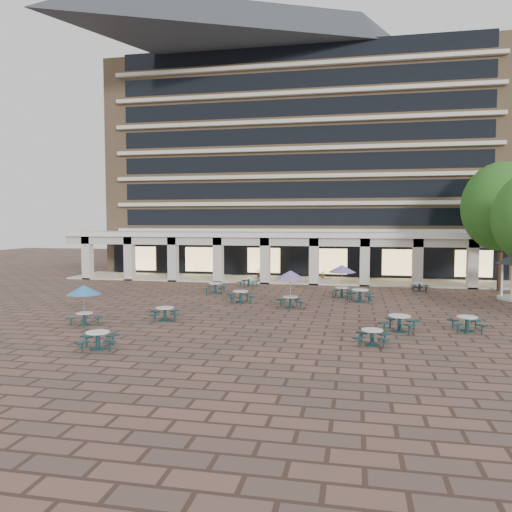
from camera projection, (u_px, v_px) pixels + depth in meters
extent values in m
plane|color=brown|center=(263.00, 309.00, 30.85)|extent=(120.00, 120.00, 0.00)
cube|color=#907151|center=(305.00, 170.00, 55.02)|extent=(40.00, 15.00, 22.00)
cube|color=beige|center=(297.00, 231.00, 47.89)|extent=(36.80, 0.50, 0.35)
cube|color=black|center=(297.00, 217.00, 48.03)|extent=(35.20, 0.05, 1.60)
cube|color=beige|center=(297.00, 203.00, 47.71)|extent=(36.80, 0.50, 0.35)
cube|color=black|center=(297.00, 190.00, 47.85)|extent=(35.20, 0.05, 1.60)
cube|color=beige|center=(297.00, 176.00, 47.53)|extent=(36.80, 0.50, 0.35)
cube|color=black|center=(297.00, 163.00, 47.66)|extent=(35.20, 0.05, 1.60)
cube|color=beige|center=(297.00, 148.00, 47.35)|extent=(36.80, 0.50, 0.35)
cube|color=black|center=(298.00, 135.00, 47.48)|extent=(35.20, 0.05, 1.60)
cube|color=beige|center=(297.00, 121.00, 47.17)|extent=(36.80, 0.50, 0.35)
cube|color=black|center=(298.00, 107.00, 47.30)|extent=(35.20, 0.05, 1.60)
cube|color=beige|center=(298.00, 93.00, 46.99)|extent=(36.80, 0.50, 0.35)
cube|color=black|center=(298.00, 79.00, 47.12)|extent=(35.20, 0.05, 1.60)
cube|color=beige|center=(298.00, 64.00, 46.80)|extent=(36.80, 0.50, 0.35)
cube|color=black|center=(298.00, 51.00, 46.94)|extent=(35.20, 0.05, 1.60)
cube|color=white|center=(293.00, 234.00, 45.22)|extent=(42.00, 6.60, 0.40)
cube|color=beige|center=(289.00, 241.00, 42.47)|extent=(42.00, 0.30, 0.90)
cube|color=black|center=(297.00, 259.00, 48.03)|extent=(38.00, 0.15, 3.20)
cube|color=beige|center=(293.00, 280.00, 45.51)|extent=(42.00, 6.00, 0.12)
cube|color=beige|center=(88.00, 258.00, 46.56)|extent=(0.80, 0.80, 4.00)
cube|color=beige|center=(130.00, 258.00, 45.73)|extent=(0.80, 0.80, 4.00)
cube|color=beige|center=(173.00, 259.00, 44.91)|extent=(0.80, 0.80, 4.00)
cube|color=beige|center=(218.00, 260.00, 44.08)|extent=(0.80, 0.80, 4.00)
cube|color=beige|center=(265.00, 260.00, 43.25)|extent=(0.80, 0.80, 4.00)
cube|color=beige|center=(314.00, 261.00, 42.42)|extent=(0.80, 0.80, 4.00)
cube|color=beige|center=(365.00, 262.00, 41.59)|extent=(0.80, 0.80, 4.00)
cube|color=beige|center=(417.00, 263.00, 40.76)|extent=(0.80, 0.80, 4.00)
cube|color=beige|center=(472.00, 264.00, 39.94)|extent=(0.80, 0.80, 4.00)
cube|color=#FFD88C|center=(141.00, 258.00, 51.04)|extent=(3.20, 0.08, 2.40)
cube|color=#FFD88C|center=(201.00, 259.00, 49.78)|extent=(3.20, 0.08, 2.40)
cube|color=#FFD88C|center=(264.00, 260.00, 48.53)|extent=(3.20, 0.08, 2.40)
cube|color=#FFD88C|center=(330.00, 261.00, 47.27)|extent=(3.20, 0.08, 2.40)
cube|color=#FFD88C|center=(400.00, 262.00, 46.02)|extent=(3.20, 0.08, 2.40)
cube|color=#FFD88C|center=(474.00, 264.00, 44.76)|extent=(3.20, 0.08, 2.40)
cylinder|color=#13363A|center=(98.00, 349.00, 21.08)|extent=(0.69, 0.69, 0.04)
cylinder|color=#13363A|center=(98.00, 341.00, 21.06)|extent=(0.18, 0.18, 0.65)
cylinder|color=white|center=(98.00, 332.00, 21.03)|extent=(0.99, 0.99, 0.05)
cube|color=#13363A|center=(113.00, 335.00, 21.68)|extent=(0.47, 0.61, 0.05)
cylinder|color=#13363A|center=(113.00, 341.00, 21.70)|extent=(0.08, 0.08, 0.42)
cube|color=#13363A|center=(86.00, 337.00, 21.49)|extent=(0.61, 0.47, 0.05)
cylinder|color=#13363A|center=(87.00, 342.00, 21.51)|extent=(0.08, 0.08, 0.42)
cube|color=#13363A|center=(82.00, 343.00, 20.42)|extent=(0.47, 0.61, 0.05)
cylinder|color=#13363A|center=(82.00, 348.00, 20.43)|extent=(0.08, 0.08, 0.42)
cube|color=#13363A|center=(110.00, 341.00, 20.61)|extent=(0.61, 0.47, 0.05)
cylinder|color=#13363A|center=(110.00, 347.00, 20.63)|extent=(0.08, 0.08, 0.42)
cylinder|color=#13363A|center=(399.00, 331.00, 24.44)|extent=(0.74, 0.74, 0.04)
cylinder|color=#13363A|center=(399.00, 324.00, 24.41)|extent=(0.19, 0.19, 0.70)
cylinder|color=white|center=(400.00, 316.00, 24.38)|extent=(1.06, 1.06, 0.05)
cube|color=#13363A|center=(414.00, 321.00, 24.64)|extent=(0.66, 0.54, 0.05)
cylinder|color=#13363A|center=(414.00, 326.00, 24.66)|extent=(0.09, 0.09, 0.45)
cube|color=#13363A|center=(390.00, 319.00, 25.20)|extent=(0.54, 0.66, 0.05)
cylinder|color=#13363A|center=(390.00, 324.00, 25.22)|extent=(0.09, 0.09, 0.45)
cube|color=#13363A|center=(384.00, 323.00, 24.17)|extent=(0.66, 0.54, 0.05)
cylinder|color=#13363A|center=(384.00, 328.00, 24.19)|extent=(0.09, 0.09, 0.45)
cube|color=#13363A|center=(409.00, 325.00, 23.61)|extent=(0.54, 0.66, 0.05)
cylinder|color=#13363A|center=(409.00, 331.00, 23.63)|extent=(0.09, 0.09, 0.45)
cylinder|color=#13363A|center=(372.00, 345.00, 21.72)|extent=(0.65, 0.65, 0.04)
cylinder|color=#13363A|center=(372.00, 338.00, 21.70)|extent=(0.17, 0.17, 0.61)
cylinder|color=white|center=(372.00, 330.00, 21.68)|extent=(0.93, 0.93, 0.05)
cube|color=#13363A|center=(385.00, 334.00, 22.03)|extent=(0.56, 0.52, 0.05)
cylinder|color=#13363A|center=(385.00, 339.00, 22.04)|extent=(0.07, 0.07, 0.39)
cube|color=#13363A|center=(361.00, 333.00, 22.33)|extent=(0.52, 0.56, 0.05)
cylinder|color=#13363A|center=(361.00, 337.00, 22.35)|extent=(0.07, 0.07, 0.39)
cube|color=#13363A|center=(359.00, 338.00, 21.36)|extent=(0.56, 0.52, 0.05)
cylinder|color=#13363A|center=(359.00, 343.00, 21.38)|extent=(0.07, 0.07, 0.39)
cube|color=#13363A|center=(384.00, 340.00, 21.06)|extent=(0.52, 0.56, 0.05)
cylinder|color=#13363A|center=(384.00, 345.00, 21.07)|extent=(0.07, 0.07, 0.39)
cylinder|color=#13363A|center=(85.00, 325.00, 25.99)|extent=(0.60, 0.60, 0.03)
cylinder|color=#13363A|center=(85.00, 320.00, 25.97)|extent=(0.15, 0.15, 0.57)
cylinder|color=white|center=(84.00, 313.00, 25.95)|extent=(0.86, 0.86, 0.04)
cube|color=#13363A|center=(98.00, 317.00, 26.13)|extent=(0.53, 0.42, 0.04)
cylinder|color=#13363A|center=(98.00, 321.00, 26.14)|extent=(0.07, 0.07, 0.36)
cube|color=#13363A|center=(86.00, 315.00, 26.61)|extent=(0.42, 0.53, 0.04)
cylinder|color=#13363A|center=(86.00, 319.00, 26.62)|extent=(0.07, 0.07, 0.36)
cube|color=#13363A|center=(71.00, 318.00, 25.80)|extent=(0.53, 0.42, 0.04)
cylinder|color=#13363A|center=(71.00, 322.00, 25.81)|extent=(0.07, 0.07, 0.36)
cube|color=#13363A|center=(83.00, 320.00, 25.32)|extent=(0.42, 0.53, 0.04)
cylinder|color=#13363A|center=(84.00, 324.00, 25.33)|extent=(0.07, 0.07, 0.36)
cylinder|color=gray|center=(84.00, 305.00, 25.92)|extent=(0.04, 0.04, 2.06)
cone|color=#3179B8|center=(84.00, 290.00, 25.86)|extent=(1.80, 1.80, 0.47)
cylinder|color=#13363A|center=(165.00, 320.00, 27.12)|extent=(0.68, 0.68, 0.04)
cylinder|color=#13363A|center=(165.00, 315.00, 27.10)|extent=(0.17, 0.17, 0.64)
cylinder|color=white|center=(165.00, 308.00, 27.07)|extent=(0.97, 0.97, 0.05)
cube|color=#13363A|center=(175.00, 311.00, 27.71)|extent=(0.46, 0.60, 0.05)
cylinder|color=#13363A|center=(175.00, 315.00, 27.72)|extent=(0.08, 0.08, 0.41)
cube|color=#13363A|center=(155.00, 311.00, 27.53)|extent=(0.60, 0.46, 0.05)
cylinder|color=#13363A|center=(155.00, 315.00, 27.54)|extent=(0.08, 0.08, 0.41)
cube|color=#13363A|center=(155.00, 315.00, 26.48)|extent=(0.46, 0.60, 0.05)
cylinder|color=#13363A|center=(155.00, 319.00, 26.49)|extent=(0.08, 0.08, 0.41)
cube|color=#13363A|center=(175.00, 314.00, 26.66)|extent=(0.60, 0.46, 0.05)
cylinder|color=#13363A|center=(175.00, 318.00, 26.67)|extent=(0.08, 0.08, 0.41)
cylinder|color=#13363A|center=(290.00, 307.00, 31.12)|extent=(0.67, 0.67, 0.04)
cylinder|color=#13363A|center=(290.00, 303.00, 31.10)|extent=(0.17, 0.17, 0.63)
cylinder|color=white|center=(290.00, 297.00, 31.07)|extent=(0.96, 0.96, 0.05)
cube|color=#13363A|center=(297.00, 300.00, 31.67)|extent=(0.48, 0.59, 0.05)
cylinder|color=#13363A|center=(297.00, 303.00, 31.69)|extent=(0.08, 0.08, 0.40)
cube|color=#13363A|center=(281.00, 300.00, 31.56)|extent=(0.59, 0.48, 0.05)
cylinder|color=#13363A|center=(281.00, 303.00, 31.57)|extent=(0.08, 0.08, 0.40)
cube|color=#13363A|center=(283.00, 303.00, 30.51)|extent=(0.48, 0.59, 0.05)
cylinder|color=#13363A|center=(283.00, 306.00, 30.52)|extent=(0.08, 0.08, 0.40)
cube|color=#13363A|center=(300.00, 302.00, 30.62)|extent=(0.59, 0.48, 0.05)
cylinder|color=#13363A|center=(300.00, 306.00, 30.64)|extent=(0.08, 0.08, 0.40)
cylinder|color=gray|center=(290.00, 289.00, 31.04)|extent=(0.05, 0.05, 2.31)
cone|color=#7F63AC|center=(291.00, 275.00, 30.97)|extent=(2.02, 2.02, 0.53)
cylinder|color=#13363A|center=(467.00, 331.00, 24.44)|extent=(0.69, 0.69, 0.04)
cylinder|color=#13363A|center=(467.00, 325.00, 24.42)|extent=(0.18, 0.18, 0.65)
cylinder|color=white|center=(467.00, 317.00, 24.39)|extent=(0.99, 0.99, 0.05)
cube|color=#13363A|center=(476.00, 321.00, 24.86)|extent=(0.57, 0.58, 0.05)
cylinder|color=#13363A|center=(476.00, 325.00, 24.87)|extent=(0.08, 0.08, 0.41)
cube|color=#13363A|center=(453.00, 320.00, 25.03)|extent=(0.58, 0.57, 0.05)
cylinder|color=#13363A|center=(453.00, 325.00, 25.05)|extent=(0.08, 0.08, 0.41)
cube|color=#13363A|center=(458.00, 325.00, 23.96)|extent=(0.57, 0.58, 0.05)
cylinder|color=#13363A|center=(458.00, 329.00, 23.98)|extent=(0.08, 0.08, 0.41)
cube|color=#13363A|center=(482.00, 325.00, 23.79)|extent=(0.58, 0.57, 0.05)
cylinder|color=#13363A|center=(482.00, 330.00, 23.80)|extent=(0.08, 0.08, 0.41)
cylinder|color=#13363A|center=(215.00, 293.00, 37.50)|extent=(0.71, 0.71, 0.04)
cylinder|color=#13363A|center=(215.00, 289.00, 37.48)|extent=(0.18, 0.18, 0.67)
cylinder|color=white|center=(215.00, 283.00, 37.45)|extent=(1.01, 1.01, 0.05)
cube|color=#13363A|center=(224.00, 286.00, 37.96)|extent=(0.57, 0.61, 0.05)
cylinder|color=#13363A|center=(224.00, 289.00, 37.98)|extent=(0.08, 0.08, 0.42)
cube|color=#13363A|center=(210.00, 286.00, 38.08)|extent=(0.61, 0.57, 0.05)
cylinder|color=#13363A|center=(210.00, 289.00, 38.10)|extent=(0.08, 0.08, 0.42)
cube|color=#13363A|center=(207.00, 288.00, 36.98)|extent=(0.57, 0.61, 0.05)
cylinder|color=#13363A|center=(207.00, 291.00, 36.99)|extent=(0.08, 0.08, 0.42)
cube|color=#13363A|center=(221.00, 288.00, 36.85)|extent=(0.61, 0.57, 0.05)
cylinder|color=#13363A|center=(221.00, 291.00, 36.87)|extent=(0.08, 0.08, 0.42)
cylinder|color=#13363A|center=(241.00, 302.00, 33.18)|extent=(0.72, 0.72, 0.04)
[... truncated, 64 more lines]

